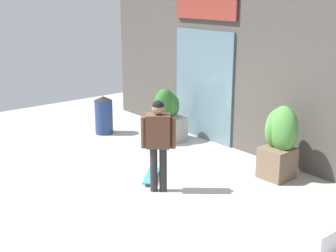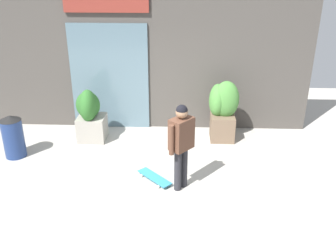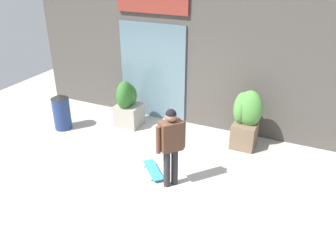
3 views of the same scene
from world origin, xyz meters
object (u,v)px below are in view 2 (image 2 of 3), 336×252
(planter_box_right, at_px, (90,115))
(trash_bin, at_px, (13,136))
(planter_box_left, at_px, (222,109))
(skateboard, at_px, (154,177))
(skateboarder, at_px, (181,139))

(planter_box_right, relative_size, trash_bin, 1.34)
(planter_box_left, bearing_deg, skateboard, -126.55)
(skateboarder, distance_m, planter_box_right, 2.80)
(skateboarder, xyz_separation_m, planter_box_left, (0.89, 2.09, -0.25))
(planter_box_left, bearing_deg, planter_box_right, -175.78)
(skateboard, height_order, planter_box_left, planter_box_left)
(skateboarder, bearing_deg, planter_box_right, -1.07)
(skateboarder, xyz_separation_m, trash_bin, (-3.46, 1.04, -0.51))
(planter_box_left, relative_size, trash_bin, 1.49)
(skateboarder, relative_size, skateboard, 2.25)
(planter_box_left, xyz_separation_m, trash_bin, (-4.35, -1.05, -0.26))
(planter_box_left, distance_m, planter_box_right, 2.95)
(skateboarder, distance_m, skateboard, 1.05)
(skateboarder, bearing_deg, skateboard, 17.26)
(skateboard, height_order, planter_box_right, planter_box_right)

